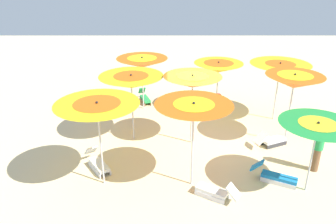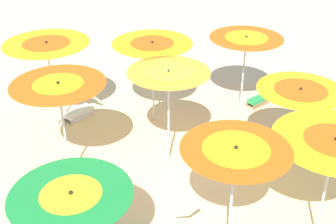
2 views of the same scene
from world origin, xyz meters
name	(u,v)px [view 1 (image 1 of 2)]	position (x,y,z in m)	size (l,w,h in m)	color
ground	(203,143)	(0.00, 0.00, -0.02)	(37.30, 37.30, 0.04)	beige
beach_umbrella_0	(281,68)	(3.05, 1.95, 2.14)	(2.30, 2.30, 2.37)	#B2B2B7
beach_umbrella_1	(219,67)	(0.82, 2.75, 1.92)	(2.00, 2.00, 2.18)	#B2B2B7
beach_umbrella_2	(143,62)	(-2.28, 3.03, 2.05)	(2.11, 2.11, 2.30)	#B2B2B7
beach_umbrella_3	(295,81)	(2.91, 0.01, 2.27)	(1.90, 1.90, 2.54)	#B2B2B7
beach_umbrella_4	(193,82)	(-0.42, 0.01, 2.26)	(1.93, 1.93, 2.51)	#B2B2B7
beach_umbrella_5	(132,82)	(-2.45, 0.28, 2.16)	(2.18, 2.18, 2.43)	#B2B2B7
beach_umbrella_6	(318,129)	(2.64, -2.73, 1.91)	(2.01, 2.01, 2.13)	#B2B2B7
beach_umbrella_7	(194,111)	(-0.55, -2.45, 2.29)	(2.07, 2.07, 2.55)	#B2B2B7
beach_umbrella_8	(98,110)	(-3.07, -2.40, 2.31)	(2.25, 2.25, 2.56)	#B2B2B7
lounger_0	(277,176)	(1.90, -2.36, 0.19)	(1.33, 0.89, 0.58)	silver
lounger_1	(272,140)	(2.37, -0.22, 0.20)	(1.27, 0.84, 0.56)	#333338
lounger_2	(216,191)	(0.05, -3.07, 0.20)	(1.21, 0.92, 0.55)	silver
lounger_3	(99,163)	(-3.37, -1.67, 0.20)	(0.98, 1.23, 0.59)	silver
lounger_4	(146,98)	(-2.27, 3.74, 0.20)	(0.65, 1.16, 0.58)	olive
beachgoer_0	(319,146)	(3.26, -1.74, 0.83)	(0.30, 0.30, 1.61)	brown
beach_ball	(219,97)	(1.08, 3.96, 0.17)	(0.34, 0.34, 0.34)	red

